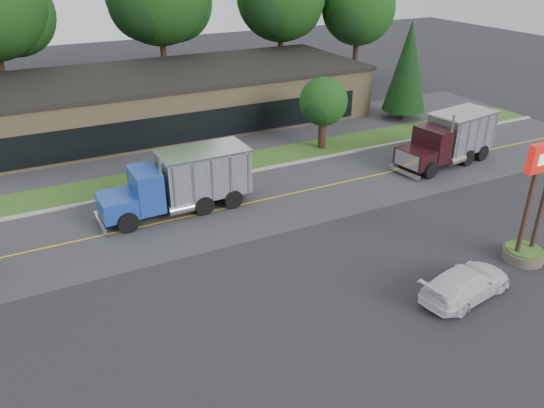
{
  "coord_description": "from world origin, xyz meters",
  "views": [
    {
      "loc": [
        -10.07,
        -16.36,
        13.72
      ],
      "look_at": [
        0.83,
        5.06,
        1.8
      ],
      "focal_mm": 35.0,
      "sensor_mm": 36.0,
      "label": 1
    }
  ],
  "objects_px": {
    "dump_truck_blue": "(184,180)",
    "rally_car": "(466,283)",
    "bilo_sign": "(531,222)",
    "dump_truck_maroon": "(451,137)"
  },
  "relations": [
    {
      "from": "dump_truck_blue",
      "to": "rally_car",
      "type": "distance_m",
      "value": 15.62
    },
    {
      "from": "bilo_sign",
      "to": "rally_car",
      "type": "distance_m",
      "value": 4.97
    },
    {
      "from": "dump_truck_blue",
      "to": "rally_car",
      "type": "xyz_separation_m",
      "value": [
        7.97,
        -13.39,
        -1.13
      ]
    },
    {
      "from": "bilo_sign",
      "to": "dump_truck_blue",
      "type": "xyz_separation_m",
      "value": [
        -12.66,
        12.47,
        -0.22
      ]
    },
    {
      "from": "dump_truck_blue",
      "to": "rally_car",
      "type": "relative_size",
      "value": 1.84
    },
    {
      "from": "dump_truck_blue",
      "to": "dump_truck_maroon",
      "type": "distance_m",
      "value": 18.49
    },
    {
      "from": "bilo_sign",
      "to": "rally_car",
      "type": "bearing_deg",
      "value": -168.94
    },
    {
      "from": "bilo_sign",
      "to": "dump_truck_blue",
      "type": "distance_m",
      "value": 17.77
    },
    {
      "from": "dump_truck_maroon",
      "to": "rally_car",
      "type": "xyz_separation_m",
      "value": [
        -10.47,
        -12.06,
        -1.13
      ]
    },
    {
      "from": "rally_car",
      "to": "dump_truck_blue",
      "type": "bearing_deg",
      "value": 21.54
    }
  ]
}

